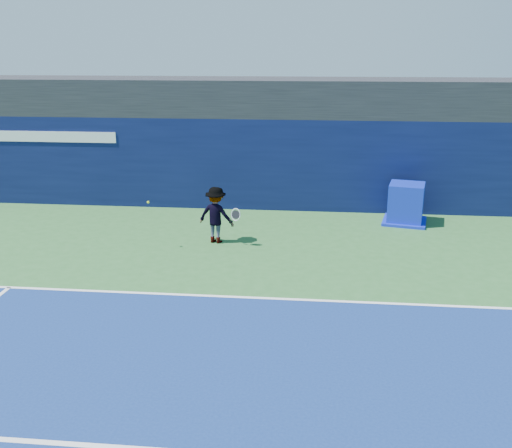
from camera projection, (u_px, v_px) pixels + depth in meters
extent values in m
plane|color=#2C622C|center=(202.00, 371.00, 9.55)|extent=(80.00, 80.00, 0.00)
cube|color=white|center=(228.00, 297.00, 12.40)|extent=(24.00, 0.10, 0.01)
cube|color=black|center=(263.00, 97.00, 19.41)|extent=(36.00, 3.00, 1.20)
cube|color=#0A1139|center=(260.00, 163.00, 19.08)|extent=(36.00, 1.00, 3.00)
cube|color=white|center=(50.00, 137.00, 19.02)|extent=(4.50, 0.04, 0.35)
cube|color=#0B1CA3|center=(406.00, 203.00, 17.52)|extent=(1.22, 1.22, 1.23)
cube|color=#0C1AB3|center=(404.00, 221.00, 17.69)|extent=(1.52, 1.52, 0.08)
imported|color=white|center=(216.00, 215.00, 15.69)|extent=(1.13, 0.83, 1.57)
cylinder|color=black|center=(231.00, 223.00, 15.45)|extent=(0.07, 0.14, 0.25)
torus|color=silver|center=(236.00, 215.00, 15.31)|extent=(0.29, 0.16, 0.28)
cylinder|color=black|center=(236.00, 215.00, 15.31)|extent=(0.24, 0.13, 0.24)
sphere|color=#BADD18|center=(148.00, 202.00, 15.01)|extent=(0.07, 0.07, 0.07)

